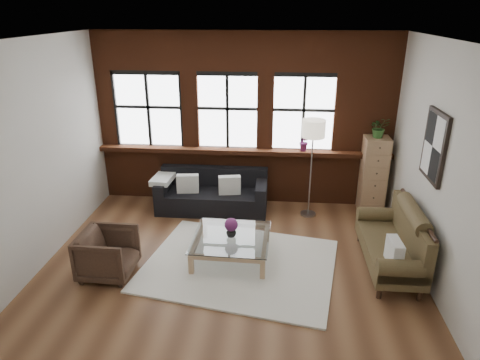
# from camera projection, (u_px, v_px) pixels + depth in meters

# --- Properties ---
(floor) EXTENTS (5.50, 5.50, 0.00)m
(floor) POSITION_uv_depth(u_px,v_px,m) (230.00, 267.00, 6.31)
(floor) COLOR brown
(floor) RESTS_ON ground
(ceiling) EXTENTS (5.50, 5.50, 0.00)m
(ceiling) POSITION_uv_depth(u_px,v_px,m) (227.00, 40.00, 5.11)
(ceiling) COLOR white
(ceiling) RESTS_ON ground
(wall_back) EXTENTS (5.50, 0.00, 5.50)m
(wall_back) POSITION_uv_depth(u_px,v_px,m) (244.00, 120.00, 8.02)
(wall_back) COLOR beige
(wall_back) RESTS_ON ground
(wall_front) EXTENTS (5.50, 0.00, 5.50)m
(wall_front) POSITION_uv_depth(u_px,v_px,m) (192.00, 272.00, 3.40)
(wall_front) COLOR beige
(wall_front) RESTS_ON ground
(wall_left) EXTENTS (0.00, 5.00, 5.00)m
(wall_left) POSITION_uv_depth(u_px,v_px,m) (32.00, 159.00, 5.94)
(wall_left) COLOR beige
(wall_left) RESTS_ON ground
(wall_right) EXTENTS (0.00, 5.00, 5.00)m
(wall_right) POSITION_uv_depth(u_px,v_px,m) (441.00, 172.00, 5.48)
(wall_right) COLOR beige
(wall_right) RESTS_ON ground
(brick_backwall) EXTENTS (5.50, 0.12, 3.20)m
(brick_backwall) POSITION_uv_depth(u_px,v_px,m) (244.00, 121.00, 7.96)
(brick_backwall) COLOR #5C2915
(brick_backwall) RESTS_ON floor
(sill_ledge) EXTENTS (5.50, 0.30, 0.08)m
(sill_ledge) POSITION_uv_depth(u_px,v_px,m) (243.00, 151.00, 8.09)
(sill_ledge) COLOR #5C2915
(sill_ledge) RESTS_ON brick_backwall
(window_left) EXTENTS (1.38, 0.10, 1.50)m
(window_left) POSITION_uv_depth(u_px,v_px,m) (149.00, 111.00, 8.07)
(window_left) COLOR black
(window_left) RESTS_ON brick_backwall
(window_mid) EXTENTS (1.38, 0.10, 1.50)m
(window_mid) POSITION_uv_depth(u_px,v_px,m) (228.00, 112.00, 7.94)
(window_mid) COLOR black
(window_mid) RESTS_ON brick_backwall
(window_right) EXTENTS (1.38, 0.10, 1.50)m
(window_right) POSITION_uv_depth(u_px,v_px,m) (303.00, 114.00, 7.82)
(window_right) COLOR black
(window_right) RESTS_ON brick_backwall
(wall_poster) EXTENTS (0.05, 0.74, 0.94)m
(wall_poster) POSITION_uv_depth(u_px,v_px,m) (435.00, 146.00, 5.66)
(wall_poster) COLOR black
(wall_poster) RESTS_ON wall_right
(shag_rug) EXTENTS (3.06, 2.59, 0.03)m
(shag_rug) POSITION_uv_depth(u_px,v_px,m) (240.00, 265.00, 6.34)
(shag_rug) COLOR silver
(shag_rug) RESTS_ON floor
(dark_sofa) EXTENTS (2.03, 0.82, 0.74)m
(dark_sofa) POSITION_uv_depth(u_px,v_px,m) (212.00, 192.00, 7.97)
(dark_sofa) COLOR black
(dark_sofa) RESTS_ON floor
(pillow_a) EXTENTS (0.42, 0.19, 0.34)m
(pillow_a) POSITION_uv_depth(u_px,v_px,m) (188.00, 184.00, 7.84)
(pillow_a) COLOR silver
(pillow_a) RESTS_ON dark_sofa
(pillow_b) EXTENTS (0.42, 0.20, 0.34)m
(pillow_b) POSITION_uv_depth(u_px,v_px,m) (230.00, 185.00, 7.78)
(pillow_b) COLOR silver
(pillow_b) RESTS_ON dark_sofa
(vintage_settee) EXTENTS (0.77, 1.74, 0.93)m
(vintage_settee) POSITION_uv_depth(u_px,v_px,m) (390.00, 239.00, 6.14)
(vintage_settee) COLOR #4D3F23
(vintage_settee) RESTS_ON floor
(pillow_settee) EXTENTS (0.16, 0.39, 0.34)m
(pillow_settee) POSITION_uv_depth(u_px,v_px,m) (394.00, 252.00, 5.61)
(pillow_settee) COLOR silver
(pillow_settee) RESTS_ON vintage_settee
(armchair) EXTENTS (0.75, 0.73, 0.67)m
(armchair) POSITION_uv_depth(u_px,v_px,m) (108.00, 254.00, 6.02)
(armchair) COLOR #37261B
(armchair) RESTS_ON floor
(coffee_table) EXTENTS (1.17, 1.17, 0.38)m
(coffee_table) POSITION_uv_depth(u_px,v_px,m) (231.00, 247.00, 6.48)
(coffee_table) COLOR #A8815B
(coffee_table) RESTS_ON shag_rug
(vase) EXTENTS (0.15, 0.15, 0.16)m
(vase) POSITION_uv_depth(u_px,v_px,m) (231.00, 232.00, 6.38)
(vase) COLOR #B2B2B2
(vase) RESTS_ON coffee_table
(flowers) EXTENTS (0.20, 0.20, 0.20)m
(flowers) POSITION_uv_depth(u_px,v_px,m) (231.00, 225.00, 6.33)
(flowers) COLOR #6C255E
(flowers) RESTS_ON vase
(drawer_chest) EXTENTS (0.44, 0.44, 1.42)m
(drawer_chest) POSITION_uv_depth(u_px,v_px,m) (373.00, 175.00, 7.82)
(drawer_chest) COLOR #A8815B
(drawer_chest) RESTS_ON floor
(potted_plant_top) EXTENTS (0.37, 0.34, 0.37)m
(potted_plant_top) POSITION_uv_depth(u_px,v_px,m) (379.00, 127.00, 7.49)
(potted_plant_top) COLOR #2D5923
(potted_plant_top) RESTS_ON drawer_chest
(floor_lamp) EXTENTS (0.40, 0.40, 1.94)m
(floor_lamp) POSITION_uv_depth(u_px,v_px,m) (311.00, 165.00, 7.55)
(floor_lamp) COLOR #A5A5A8
(floor_lamp) RESTS_ON floor
(sill_plant) EXTENTS (0.22, 0.19, 0.35)m
(sill_plant) POSITION_uv_depth(u_px,v_px,m) (305.00, 142.00, 7.88)
(sill_plant) COLOR #6C255E
(sill_plant) RESTS_ON sill_ledge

